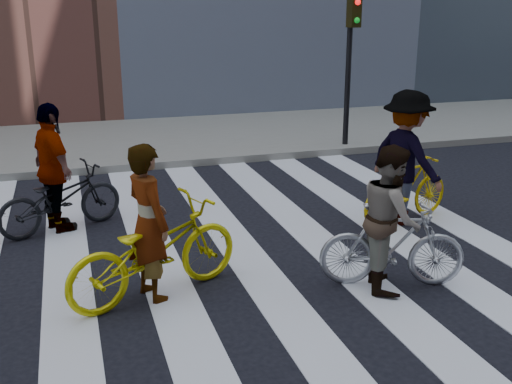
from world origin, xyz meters
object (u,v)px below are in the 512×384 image
rider_mid (390,218)px  rider_right (406,158)px  bike_yellow_left (155,251)px  bike_yellow_right (407,189)px  bike_dark_rear (60,199)px  bike_silver_mid (392,245)px  traffic_signal (351,47)px  rider_rear (53,169)px  rider_left (148,223)px

rider_mid → rider_right: 2.28m
bike_yellow_left → bike_yellow_right: size_ratio=1.23×
bike_dark_rear → rider_right: bearing=-125.5°
bike_silver_mid → rider_mid: 0.34m
bike_yellow_right → bike_yellow_left: bearing=93.1°
rider_mid → rider_right: rider_right is taller
bike_yellow_right → rider_right: (-0.05, 0.00, 0.48)m
traffic_signal → bike_dark_rear: traffic_signal is taller
bike_yellow_left → rider_rear: (-1.02, 2.47, 0.38)m
bike_silver_mid → bike_dark_rear: bike_silver_mid is taller
bike_silver_mid → bike_yellow_right: 2.28m
bike_yellow_right → bike_dark_rear: 5.03m
rider_mid → rider_right: size_ratio=0.84×
bike_yellow_left → bike_silver_mid: (2.61, -0.54, -0.05)m
rider_mid → rider_left: bearing=97.7°
bike_silver_mid → rider_right: (1.26, 1.86, 0.49)m
bike_yellow_right → bike_dark_rear: (-4.89, 1.16, -0.03)m
bike_yellow_left → rider_mid: 2.63m
bike_dark_rear → bike_yellow_right: bearing=-125.4°
traffic_signal → bike_yellow_right: size_ratio=1.98×
bike_dark_rear → rider_mid: rider_mid is taller
rider_mid → bike_yellow_right: bearing=-16.7°
traffic_signal → rider_rear: traffic_signal is taller
bike_yellow_left → traffic_signal: bearing=-62.7°
bike_dark_rear → rider_right: rider_right is taller
bike_yellow_right → bike_silver_mid: bearing=129.4°
bike_dark_rear → bike_silver_mid: bearing=-152.2°
rider_rear → bike_yellow_left: bearing=-179.6°
traffic_signal → rider_left: 7.85m
rider_left → rider_mid: 2.66m
bike_yellow_left → bike_yellow_right: (3.92, 1.32, -0.04)m
bike_silver_mid → rider_left: bearing=97.9°
bike_dark_rear → rider_rear: size_ratio=0.98×
rider_right → bike_silver_mid: bearing=130.4°
bike_silver_mid → rider_mid: bearing=109.5°
traffic_signal → bike_silver_mid: bearing=-111.7°
bike_yellow_left → rider_mid: size_ratio=1.24×
bike_silver_mid → rider_rear: (-3.63, 3.02, 0.42)m
bike_silver_mid → rider_mid: rider_mid is taller
bike_silver_mid → rider_rear: bearing=69.7°
rider_right → traffic_signal: bearing=-31.1°
bike_yellow_left → bike_yellow_right: bearing=-92.5°
rider_mid → rider_rear: bearing=69.3°
traffic_signal → rider_right: traffic_signal is taller
bike_yellow_left → rider_rear: rider_rear is taller
rider_mid → traffic_signal: bearing=-2.6°
traffic_signal → rider_rear: size_ratio=1.81×
bike_silver_mid → rider_right: size_ratio=0.84×
traffic_signal → bike_yellow_right: 4.92m
rider_left → rider_rear: rider_rear is taller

